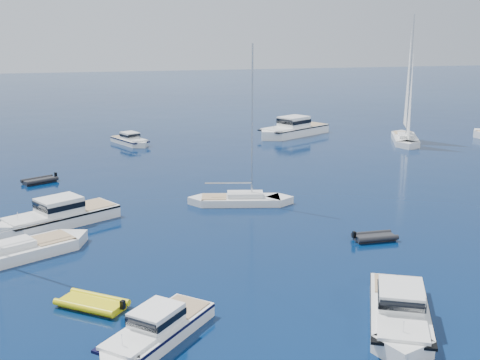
% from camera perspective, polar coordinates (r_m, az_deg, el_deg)
% --- Properties ---
extents(motor_cruiser_near, '(6.73, 9.48, 2.42)m').
position_cam_1_polar(motor_cruiser_near, '(31.05, 15.04, -13.22)').
color(motor_cruiser_near, silver).
rests_on(motor_cruiser_near, ground).
extents(motor_cruiser_left, '(7.02, 7.13, 2.01)m').
position_cam_1_polar(motor_cruiser_left, '(28.90, -8.15, -15.04)').
color(motor_cruiser_left, white).
rests_on(motor_cruiser_left, ground).
extents(motor_cruiser_centre, '(10.23, 7.54, 2.63)m').
position_cam_1_polar(motor_cruiser_centre, '(46.29, -17.10, -4.14)').
color(motor_cruiser_centre, white).
rests_on(motor_cruiser_centre, ground).
extents(motor_cruiser_distant, '(13.02, 9.62, 3.34)m').
position_cam_1_polar(motor_cruiser_distant, '(82.55, 5.05, 4.30)').
color(motor_cruiser_distant, white).
rests_on(motor_cruiser_distant, ground).
extents(motor_cruiser_horizon, '(5.11, 7.79, 1.97)m').
position_cam_1_polar(motor_cruiser_horizon, '(77.01, -10.46, 3.40)').
color(motor_cruiser_horizon, silver).
rests_on(motor_cruiser_horizon, ground).
extents(sailboat_mid_l, '(11.11, 7.58, 16.20)m').
position_cam_1_polar(sailboat_mid_l, '(40.56, -21.02, -7.07)').
color(sailboat_mid_l, white).
rests_on(sailboat_mid_l, ground).
extents(sailboat_centre, '(9.56, 4.55, 13.60)m').
position_cam_1_polar(sailboat_centre, '(49.53, 0.07, -2.31)').
color(sailboat_centre, silver).
rests_on(sailboat_centre, ground).
extents(sailboat_sails_far, '(7.48, 11.50, 16.64)m').
position_cam_1_polar(sailboat_sails_far, '(80.19, 15.57, 3.54)').
color(sailboat_sails_far, silver).
rests_on(sailboat_sails_far, ground).
extents(tender_yellow, '(4.33, 4.06, 0.95)m').
position_cam_1_polar(tender_yellow, '(32.59, -14.03, -11.79)').
color(tender_yellow, yellow).
rests_on(tender_yellow, ground).
extents(tender_grey_near, '(3.13, 1.85, 0.95)m').
position_cam_1_polar(tender_grey_near, '(42.15, 12.81, -5.66)').
color(tender_grey_near, black).
rests_on(tender_grey_near, ground).
extents(tender_grey_far, '(3.78, 3.16, 0.95)m').
position_cam_1_polar(tender_grey_far, '(59.53, -18.70, -0.25)').
color(tender_grey_far, black).
rests_on(tender_grey_far, ground).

